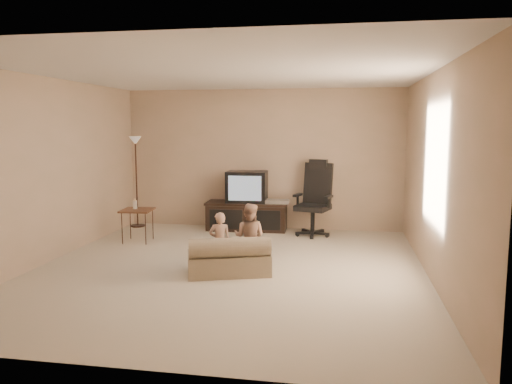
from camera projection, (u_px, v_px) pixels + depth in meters
floor at (229, 269)px, 6.47m from camera, size 5.50×5.50×0.00m
room_shell at (228, 152)px, 6.27m from camera, size 5.50×5.50×5.50m
tv_stand at (247, 206)px, 8.89m from camera, size 1.49×0.59×1.05m
office_chair at (314, 208)px, 8.45m from camera, size 0.74×0.76×1.28m
side_table at (137, 210)px, 7.96m from camera, size 0.51×0.51×0.71m
floor_lamp at (136, 161)px, 9.07m from camera, size 0.26×0.26×1.66m
child_sofa at (229, 259)px, 6.21m from camera, size 1.14×0.86×0.50m
toddler_left at (220, 242)px, 6.31m from camera, size 0.31×0.25×0.77m
toddler_right at (249, 237)px, 6.41m from camera, size 0.45×0.29×0.87m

